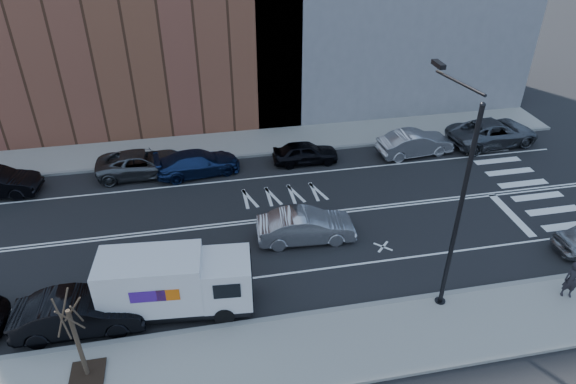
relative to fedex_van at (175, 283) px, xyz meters
name	(u,v)px	position (x,y,z in m)	size (l,w,h in m)	color
ground	(251,222)	(3.77, 5.60, -1.46)	(120.00, 120.00, 0.00)	black
sidewalk_near	(282,355)	(3.77, -3.20, -1.39)	(44.00, 3.60, 0.15)	gray
sidewalk_far	(233,144)	(3.77, 14.40, -1.39)	(44.00, 3.60, 0.15)	gray
curb_near	(274,319)	(3.77, -1.40, -1.38)	(44.00, 0.25, 0.17)	gray
curb_far	(236,157)	(3.77, 12.60, -1.38)	(44.00, 0.25, 0.17)	gray
crosswalk	(530,190)	(19.77, 5.60, -1.46)	(3.00, 14.00, 0.01)	white
road_markings	(251,222)	(3.77, 5.60, -1.46)	(40.00, 8.60, 0.01)	white
streetlight	(455,196)	(10.77, -1.31, 3.61)	(0.44, 4.02, 9.34)	black
street_tree	(80,350)	(-3.23, -2.80, -0.01)	(1.20, 1.20, 3.75)	black
fedex_van	(175,283)	(0.00, 0.00, 0.00)	(6.26, 2.61, 2.79)	black
far_parked_c	(143,163)	(-1.83, 11.66, -0.73)	(2.44, 5.29, 1.47)	#4B4F53
far_parked_d	(198,163)	(1.37, 11.14, -0.74)	(2.02, 4.97, 1.44)	navy
far_parked_e	(305,153)	(7.93, 11.23, -0.78)	(1.61, 4.00, 1.36)	black
far_parked_f	(415,143)	(14.97, 10.94, -0.68)	(1.66, 4.76, 1.57)	#A2A3A7
far_parked_g	(493,132)	(20.57, 11.34, -0.64)	(2.75, 5.97, 1.66)	#515459
driving_sedan	(306,226)	(6.23, 3.62, -0.68)	(1.65, 4.74, 1.56)	#A5A5AA
near_parked_rear_a	(79,313)	(-3.73, -0.29, -0.64)	(1.75, 5.01, 1.65)	black
pedestrian	(572,280)	(16.17, -2.50, -0.45)	(0.63, 0.42, 1.74)	black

